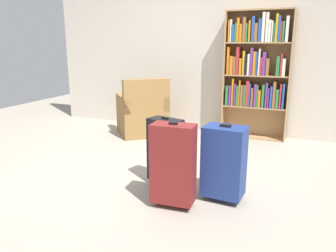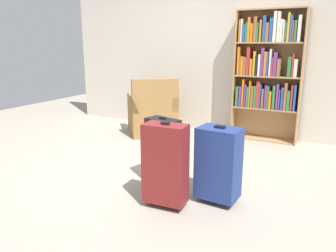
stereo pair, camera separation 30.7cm
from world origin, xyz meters
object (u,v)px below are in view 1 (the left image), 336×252
at_px(armchair, 143,115).
at_px(suitcase_dark_red, 173,164).
at_px(bookshelf, 256,69).
at_px(suitcase_navy_blue, 224,161).
at_px(mug, 174,132).
at_px(suitcase_black, 165,150).

height_order(armchair, suitcase_dark_red, armchair).
relative_size(bookshelf, suitcase_navy_blue, 2.62).
relative_size(bookshelf, mug, 15.62).
height_order(armchair, suitcase_navy_blue, armchair).
height_order(mug, suitcase_black, suitcase_black).
relative_size(armchair, suitcase_dark_red, 1.28).
distance_m(bookshelf, suitcase_black, 2.29).
bearing_deg(mug, suitcase_dark_red, -69.20).
bearing_deg(suitcase_black, suitcase_navy_blue, -9.83).
height_order(armchair, suitcase_black, armchair).
height_order(suitcase_black, suitcase_dark_red, suitcase_dark_red).
bearing_deg(armchair, mug, 14.58).
bearing_deg(suitcase_navy_blue, suitcase_black, 170.17).
bearing_deg(mug, bookshelf, 16.64).
bearing_deg(bookshelf, armchair, -163.97).
distance_m(suitcase_black, suitcase_navy_blue, 0.63).
bearing_deg(suitcase_black, suitcase_dark_red, -59.08).
bearing_deg(suitcase_dark_red, mug, 110.80).
bearing_deg(suitcase_black, mug, 108.25).
relative_size(armchair, suitcase_navy_blue, 1.38).
relative_size(bookshelf, suitcase_black, 2.65).
bearing_deg(bookshelf, suitcase_black, -105.07).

